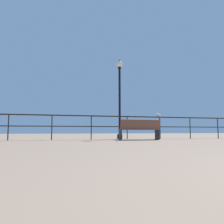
{
  "coord_description": "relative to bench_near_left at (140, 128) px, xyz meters",
  "views": [
    {
      "loc": [
        -3.02,
        0.34,
        0.37
      ],
      "look_at": [
        -0.85,
        8.69,
        1.18
      ],
      "focal_mm": 32.42,
      "sensor_mm": 36.0,
      "label": 1
    }
  ],
  "objects": [
    {
      "name": "pier_railing",
      "position": [
        -0.25,
        0.88,
        0.28
      ],
      "size": [
        23.36,
        0.05,
        1.06
      ],
      "color": "black",
      "rests_on": "ground_plane"
    },
    {
      "name": "bench_near_left",
      "position": [
        0.0,
        0.0,
        0.0
      ],
      "size": [
        1.75,
        0.65,
        0.85
      ],
      "color": "brown",
      "rests_on": "ground_plane"
    },
    {
      "name": "lamppost_center",
      "position": [
        -0.52,
        1.19,
        1.8
      ],
      "size": [
        0.32,
        0.32,
        3.86
      ],
      "color": "black",
      "rests_on": "ground_plane"
    },
    {
      "name": "seagull_on_rail",
      "position": [
        1.36,
        0.9,
        0.65
      ],
      "size": [
        0.24,
        0.34,
        0.17
      ],
      "color": "silver",
      "rests_on": "pier_railing"
    }
  ]
}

